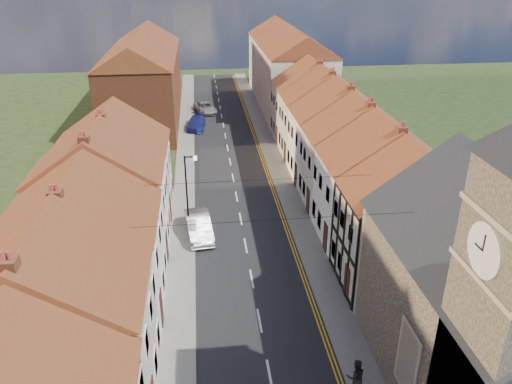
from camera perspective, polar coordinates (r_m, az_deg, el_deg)
The scene contains 21 objects.
road at distance 45.60m, azimuth -2.64°, elevation 1.64°, with size 7.00×90.00×0.02m, color black.
pavement_left at distance 45.53m, azimuth -8.17°, elevation 1.43°, with size 1.80×90.00×0.12m, color #A29F93.
pavement_right at distance 46.05m, azimuth 2.83°, elevation 1.94°, with size 1.80×90.00×0.12m, color #A29F93.
church at distance 22.87m, azimuth 27.14°, elevation -10.46°, with size 11.25×14.25×15.20m.
cottage_r_tudor at distance 30.46m, azimuth 17.39°, elevation -2.80°, with size 8.30×5.20×9.00m.
cottage_r_white_near at distance 34.95m, azimuth 14.09°, elevation 1.29°, with size 8.30×6.00×9.00m.
cottage_r_cream_mid at distance 39.66m, azimuth 11.50°, elevation 4.43°, with size 8.30×5.20×9.00m.
cottage_r_pink at distance 44.53m, azimuth 9.46°, elevation 6.88°, with size 8.30×6.00×9.00m.
cottage_r_white_far at distance 49.51m, azimuth 7.81°, elevation 8.84°, with size 8.30×5.20×9.00m.
cottage_r_cream_far at distance 54.57m, azimuth 6.45°, elevation 10.43°, with size 8.30×6.00×9.00m.
cottage_l_cream at distance 22.97m, azimuth -22.46°, elevation -13.46°, with size 8.30×6.30×9.10m.
cottage_l_white at distance 28.19m, azimuth -19.29°, elevation -5.69°, with size 8.30×6.90×8.80m.
cottage_l_brick_mid at distance 33.42m, azimuth -17.35°, elevation -0.15°, with size 8.30×5.70×9.10m.
cottage_l_pink at distance 38.73m, azimuth -15.96°, elevation 3.28°, with size 8.30×6.30×8.80m.
block_right_far at distance 69.03m, azimuth 3.67°, elevation 14.31°, with size 8.30×24.20×10.50m.
block_left_far at distance 63.42m, azimuth -12.73°, elevation 12.80°, with size 8.30×24.20×10.50m.
lamppost at distance 34.96m, azimuth -7.79°, elevation 0.17°, with size 0.88×0.15×6.00m.
car_mid at distance 36.00m, azimuth -6.57°, elevation -3.90°, with size 1.65×4.75×1.56m, color silver.
car_far at distance 59.40m, azimuth -6.83°, elevation 7.82°, with size 1.94×4.77×1.38m, color navy.
car_distant at distance 65.88m, azimuth -5.83°, elevation 9.57°, with size 2.19×4.74×1.32m, color #A8A9B0.
pedestrian_right at distance 24.41m, azimuth 11.32°, elevation -19.98°, with size 0.88×0.69×1.81m, color black.
Camera 1 is at (-2.70, -11.76, 18.11)m, focal length 35.00 mm.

